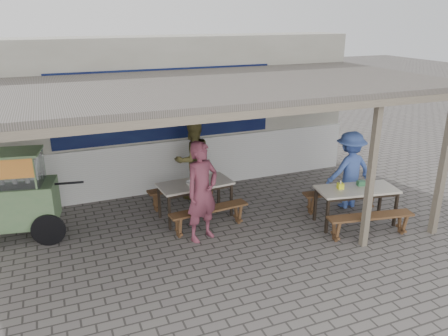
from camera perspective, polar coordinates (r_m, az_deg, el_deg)
ground at (r=8.02m, az=0.07°, el=-10.17°), size 60.00×60.00×0.00m
back_wall at (r=10.61m, az=-7.25°, el=7.11°), size 9.00×1.28×3.50m
warung_roof at (r=7.91m, az=-2.30°, el=10.36°), size 9.00×4.21×2.81m
table_left at (r=8.85m, az=-3.79°, el=-2.41°), size 1.53×0.84×0.75m
bench_left_street at (r=8.44m, az=-1.96°, el=-5.96°), size 1.59×0.43×0.45m
bench_left_wall at (r=9.53m, az=-5.32°, el=-2.97°), size 1.59×0.43×0.45m
table_right at (r=8.94m, az=16.92°, el=-3.02°), size 1.65×0.94×0.75m
bench_right_street at (r=8.61m, az=18.55°, el=-6.49°), size 1.68×0.56×0.45m
bench_right_wall at (r=9.54m, az=15.08°, el=-3.54°), size 1.68×0.56×0.45m
vendor_cart at (r=8.77m, az=-25.96°, el=-2.93°), size 2.18×1.08×1.69m
patron_street_side at (r=7.90m, az=-2.88°, el=-3.10°), size 0.80×0.66×1.88m
patron_wall_side at (r=9.75m, az=-4.09°, el=1.11°), size 1.01×0.86×1.81m
patron_right_table at (r=9.65m, az=16.05°, el=-0.23°), size 1.10×0.66×1.67m
tissue_box at (r=8.79m, az=14.96°, el=-2.28°), size 0.13×0.13×0.11m
donation_box at (r=9.07m, az=17.48°, el=-1.90°), size 0.17×0.13×0.10m
condiment_jar at (r=9.08m, az=-2.63°, el=-1.02°), size 0.07×0.07×0.08m
condiment_bowl at (r=8.77m, az=-4.37°, el=-1.93°), size 0.27×0.27×0.05m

